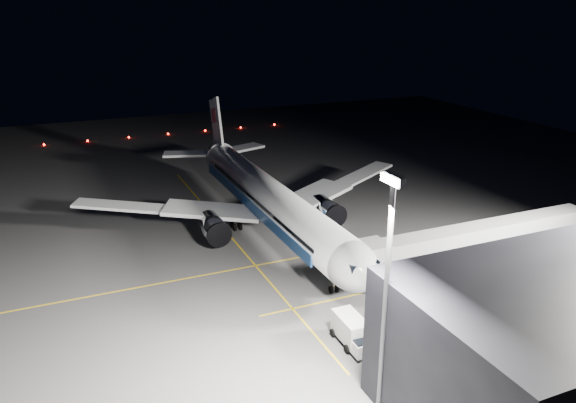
% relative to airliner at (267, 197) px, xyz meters
% --- Properties ---
extents(ground, '(200.00, 200.00, 0.00)m').
position_rel_airliner_xyz_m(ground, '(1.08, 0.00, -5.16)').
color(ground, '#4C4C4F').
rests_on(ground, ground).
extents(guide_line_main, '(0.25, 80.00, 0.01)m').
position_rel_airliner_xyz_m(guide_line_main, '(11.08, 0.00, -5.16)').
color(guide_line_main, gold).
rests_on(guide_line_main, ground).
extents(guide_line_cross, '(70.00, 0.25, 0.01)m').
position_rel_airliner_xyz_m(guide_line_cross, '(1.08, -6.00, -5.16)').
color(guide_line_cross, gold).
rests_on(guide_line_cross, ground).
extents(guide_line_side, '(0.25, 40.00, 0.01)m').
position_rel_airliner_xyz_m(guide_line_side, '(23.08, 10.00, -5.16)').
color(guide_line_side, gold).
rests_on(guide_line_side, ground).
extents(airliner, '(61.48, 54.22, 16.64)m').
position_rel_airliner_xyz_m(airliner, '(0.00, 0.00, 0.00)').
color(airliner, silver).
rests_on(airliner, ground).
extents(jet_bridge, '(3.60, 34.40, 6.30)m').
position_rel_airliner_xyz_m(jet_bridge, '(23.08, 18.06, -0.58)').
color(jet_bridge, '#B2B2B7').
rests_on(jet_bridge, ground).
extents(floodlight_mast_south, '(2.40, 0.67, 20.70)m').
position_rel_airliner_xyz_m(floodlight_mast_south, '(41.08, -6.01, 7.21)').
color(floodlight_mast_south, '#59595E').
rests_on(floodlight_mast_south, ground).
extents(taxiway_lights, '(0.44, 60.44, 0.44)m').
position_rel_airliner_xyz_m(taxiway_lights, '(-70.92, 0.00, -4.94)').
color(taxiway_lights, '#FF140A').
rests_on(taxiway_lights, ground).
extents(service_truck, '(5.79, 2.68, 2.93)m').
position_rel_airliner_xyz_m(service_truck, '(31.95, -3.36, -3.60)').
color(service_truck, silver).
rests_on(service_truck, ground).
extents(baggage_tug, '(2.53, 2.04, 1.83)m').
position_rel_airliner_xyz_m(baggage_tug, '(0.43, 11.27, -4.32)').
color(baggage_tug, black).
rests_on(baggage_tug, ground).
extents(safety_cone_a, '(0.38, 0.38, 0.57)m').
position_rel_airliner_xyz_m(safety_cone_a, '(4.88, 8.81, -4.88)').
color(safety_cone_a, '#EA5709').
rests_on(safety_cone_a, ground).
extents(safety_cone_b, '(0.36, 0.36, 0.53)m').
position_rel_airliner_xyz_m(safety_cone_b, '(-0.14, 7.91, -4.90)').
color(safety_cone_b, '#EA5709').
rests_on(safety_cone_b, ground).
extents(safety_cone_c, '(0.44, 0.44, 0.66)m').
position_rel_airliner_xyz_m(safety_cone_c, '(1.38, 4.00, -4.83)').
color(safety_cone_c, '#EA5709').
rests_on(safety_cone_c, ground).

